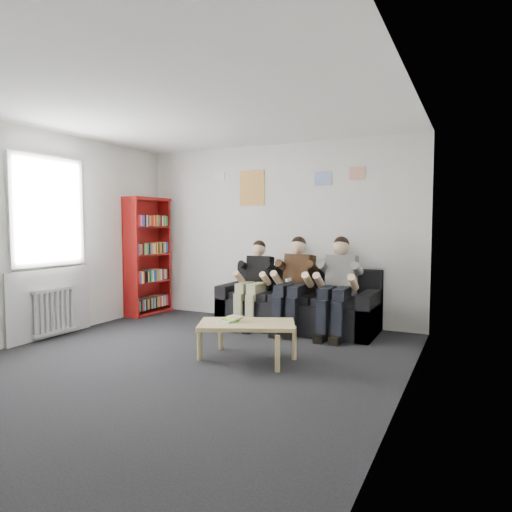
{
  "coord_description": "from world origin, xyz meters",
  "views": [
    {
      "loc": [
        2.8,
        -3.95,
        1.48
      ],
      "look_at": [
        0.25,
        1.3,
        1.08
      ],
      "focal_mm": 32.0,
      "sensor_mm": 36.0,
      "label": 1
    }
  ],
  "objects_px": {
    "person_left": "(254,284)",
    "person_right": "(337,287)",
    "sofa": "(299,307)",
    "coffee_table": "(247,327)",
    "bookshelf": "(148,256)",
    "person_middle": "(294,284)"
  },
  "relations": [
    {
      "from": "person_left",
      "to": "sofa",
      "type": "bearing_deg",
      "value": 13.7
    },
    {
      "from": "bookshelf",
      "to": "person_right",
      "type": "height_order",
      "value": "bookshelf"
    },
    {
      "from": "coffee_table",
      "to": "person_right",
      "type": "distance_m",
      "value": 1.61
    },
    {
      "from": "coffee_table",
      "to": "bookshelf",
      "type": "bearing_deg",
      "value": 148.79
    },
    {
      "from": "person_left",
      "to": "bookshelf",
      "type": "bearing_deg",
      "value": 172.21
    },
    {
      "from": "person_left",
      "to": "person_right",
      "type": "height_order",
      "value": "person_right"
    },
    {
      "from": "sofa",
      "to": "bookshelf",
      "type": "relative_size",
      "value": 1.15
    },
    {
      "from": "sofa",
      "to": "person_middle",
      "type": "xyz_separation_m",
      "value": [
        0.0,
        -0.2,
        0.35
      ]
    },
    {
      "from": "sofa",
      "to": "person_left",
      "type": "distance_m",
      "value": 0.72
    },
    {
      "from": "bookshelf",
      "to": "person_left",
      "type": "bearing_deg",
      "value": 0.72
    },
    {
      "from": "person_middle",
      "to": "person_left",
      "type": "bearing_deg",
      "value": -172.65
    },
    {
      "from": "sofa",
      "to": "bookshelf",
      "type": "distance_m",
      "value": 2.7
    },
    {
      "from": "person_left",
      "to": "person_middle",
      "type": "height_order",
      "value": "person_middle"
    },
    {
      "from": "bookshelf",
      "to": "person_middle",
      "type": "xyz_separation_m",
      "value": [
        2.62,
        -0.14,
        -0.3
      ]
    },
    {
      "from": "sofa",
      "to": "person_right",
      "type": "distance_m",
      "value": 0.74
    },
    {
      "from": "sofa",
      "to": "coffee_table",
      "type": "xyz_separation_m",
      "value": [
        0.02,
        -1.67,
        0.06
      ]
    },
    {
      "from": "bookshelf",
      "to": "person_left",
      "type": "height_order",
      "value": "bookshelf"
    },
    {
      "from": "sofa",
      "to": "person_right",
      "type": "relative_size",
      "value": 1.67
    },
    {
      "from": "sofa",
      "to": "person_middle",
      "type": "bearing_deg",
      "value": -90.0
    },
    {
      "from": "sofa",
      "to": "person_middle",
      "type": "distance_m",
      "value": 0.4
    },
    {
      "from": "coffee_table",
      "to": "person_left",
      "type": "bearing_deg",
      "value": 113.42
    },
    {
      "from": "sofa",
      "to": "person_right",
      "type": "height_order",
      "value": "person_right"
    }
  ]
}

